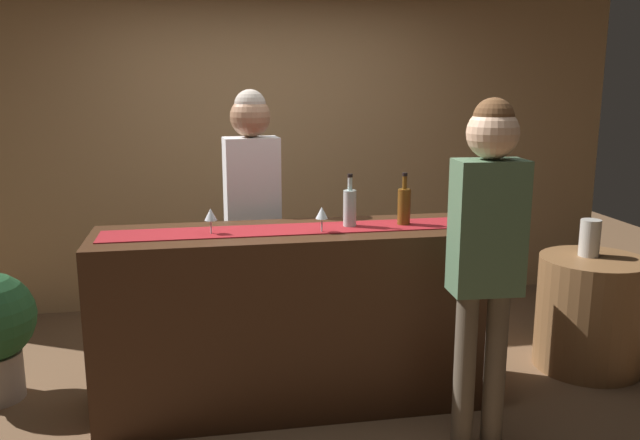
{
  "coord_description": "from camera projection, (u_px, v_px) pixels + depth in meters",
  "views": [
    {
      "loc": [
        -0.52,
        -3.53,
        1.86
      ],
      "look_at": [
        0.12,
        0.0,
        1.09
      ],
      "focal_mm": 36.88,
      "sensor_mm": 36.0,
      "label": 1
    }
  ],
  "objects": [
    {
      "name": "wine_bottle_amber",
      "position": [
        404.0,
        206.0,
        3.75
      ],
      "size": [
        0.07,
        0.07,
        0.3
      ],
      "color": "brown",
      "rests_on": "bar_counter"
    },
    {
      "name": "back_wall",
      "position": [
        264.0,
        130.0,
        5.4
      ],
      "size": [
        6.0,
        0.12,
        2.9
      ],
      "primitive_type": "cube",
      "color": "tan",
      "rests_on": "ground"
    },
    {
      "name": "bartender",
      "position": [
        252.0,
        197.0,
        4.16
      ],
      "size": [
        0.36,
        0.25,
        1.8
      ],
      "rotation": [
        0.0,
        0.0,
        3.23
      ],
      "color": "#26262B",
      "rests_on": "ground"
    },
    {
      "name": "bar_counter",
      "position": [
        299.0,
        318.0,
        3.77
      ],
      "size": [
        2.27,
        0.6,
        1.04
      ],
      "primitive_type": "cube",
      "color": "#3D2314",
      "rests_on": "ground"
    },
    {
      "name": "wine_bottle_clear",
      "position": [
        350.0,
        207.0,
        3.7
      ],
      "size": [
        0.07,
        0.07,
        0.3
      ],
      "color": "#B2C6C1",
      "rests_on": "bar_counter"
    },
    {
      "name": "wine_glass_mid_counter",
      "position": [
        211.0,
        215.0,
        3.52
      ],
      "size": [
        0.07,
        0.07,
        0.14
      ],
      "color": "silver",
      "rests_on": "bar_counter"
    },
    {
      "name": "counter_runner_cloth",
      "position": [
        298.0,
        229.0,
        3.66
      ],
      "size": [
        2.15,
        0.28,
        0.01
      ],
      "primitive_type": "cube",
      "color": "maroon",
      "rests_on": "bar_counter"
    },
    {
      "name": "wine_glass_near_customer",
      "position": [
        322.0,
        214.0,
        3.56
      ],
      "size": [
        0.07,
        0.07,
        0.14
      ],
      "color": "silver",
      "rests_on": "bar_counter"
    },
    {
      "name": "customer_sipping",
      "position": [
        487.0,
        237.0,
        3.18
      ],
      "size": [
        0.35,
        0.25,
        1.78
      ],
      "rotation": [
        0.0,
        0.0,
        -0.06
      ],
      "color": "brown",
      "rests_on": "ground"
    },
    {
      "name": "round_side_table",
      "position": [
        590.0,
        313.0,
        4.28
      ],
      "size": [
        0.68,
        0.68,
        0.74
      ],
      "primitive_type": "cylinder",
      "color": "brown",
      "rests_on": "ground"
    },
    {
      "name": "vase_on_side_table",
      "position": [
        590.0,
        238.0,
        4.23
      ],
      "size": [
        0.13,
        0.13,
        0.24
      ],
      "primitive_type": "cylinder",
      "color": "#B7B2A8",
      "rests_on": "round_side_table"
    },
    {
      "name": "ground_plane",
      "position": [
        300.0,
        401.0,
        3.88
      ],
      "size": [
        10.0,
        10.0,
        0.0
      ],
      "primitive_type": "plane",
      "color": "brown"
    }
  ]
}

